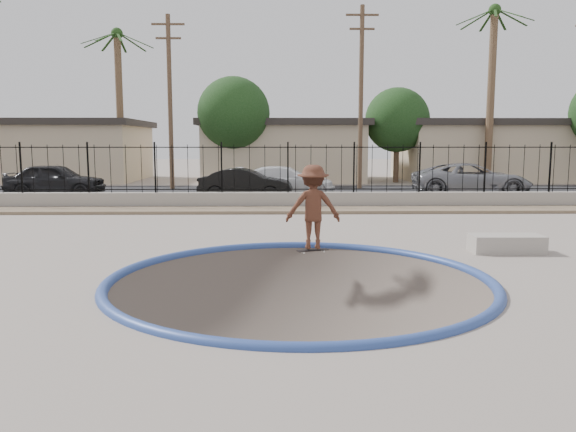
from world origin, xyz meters
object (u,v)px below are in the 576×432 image
(car_c, at_px, (285,181))
(car_d, at_px, (471,179))
(skateboard, at_px, (313,250))
(car_a, at_px, (56,180))
(skater, at_px, (313,211))
(car_b, at_px, (246,184))
(concrete_ledge, at_px, (506,244))

(car_c, relative_size, car_d, 0.86)
(skateboard, height_order, car_a, car_a)
(skater, xyz_separation_m, car_d, (8.23, 13.40, -0.16))
(skateboard, relative_size, car_b, 0.19)
(car_c, bearing_deg, car_a, 92.28)
(skater, bearing_deg, car_c, -88.36)
(car_d, bearing_deg, car_a, 93.40)
(car_a, xyz_separation_m, car_c, (10.55, 0.00, -0.07))
(concrete_ledge, height_order, car_a, car_a)
(skateboard, height_order, car_b, car_b)
(skateboard, relative_size, car_d, 0.14)
(skateboard, distance_m, car_d, 15.74)
(skater, distance_m, car_d, 15.73)
(car_b, bearing_deg, car_c, -41.83)
(car_b, bearing_deg, skater, -163.84)
(car_a, relative_size, car_c, 0.95)
(concrete_ledge, height_order, car_b, car_b)
(skateboard, height_order, car_c, car_c)
(car_d, bearing_deg, car_c, 93.40)
(skateboard, height_order, concrete_ledge, concrete_ledge)
(skater, bearing_deg, concrete_ledge, 179.10)
(car_a, distance_m, car_b, 8.95)
(concrete_ledge, xyz_separation_m, car_c, (-4.85, 13.45, 0.51))
(car_b, bearing_deg, concrete_ledge, -145.23)
(skater, relative_size, car_d, 0.35)
(skateboard, relative_size, car_c, 0.16)
(car_d, bearing_deg, skater, 151.85)
(concrete_ledge, distance_m, car_d, 13.99)
(car_c, xyz_separation_m, car_d, (8.67, 0.00, 0.07))
(car_b, bearing_deg, skateboard, -163.84)
(skateboard, bearing_deg, car_c, 72.77)
(skater, distance_m, skateboard, 0.89)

